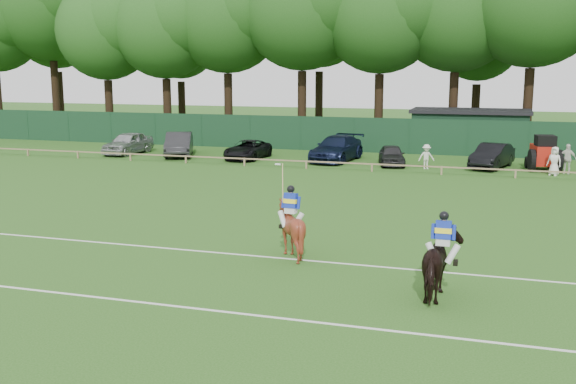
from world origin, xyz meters
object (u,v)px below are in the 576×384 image
at_px(spectator_right, 554,161).
at_px(horse_dark, 442,265).
at_px(sedan_navy, 337,148).
at_px(spectator_left, 426,157).
at_px(suv_black, 248,150).
at_px(estate_black, 492,156).
at_px(sedan_grey, 179,144).
at_px(utility_shed, 470,130).
at_px(spectator_mid, 567,159).
at_px(tractor, 544,154).
at_px(horse_chestnut, 291,229).
at_px(sedan_silver, 128,143).
at_px(hatch_grey, 392,155).

bearing_deg(spectator_right, horse_dark, -74.90).
xyz_separation_m(sedan_navy, spectator_left, (5.99, -1.93, -0.07)).
bearing_deg(suv_black, estate_black, 3.90).
bearing_deg(sedan_grey, utility_shed, 2.45).
height_order(spectator_mid, spectator_right, spectator_mid).
bearing_deg(utility_shed, horse_dark, -88.79).
distance_m(sedan_grey, tractor, 23.63).
bearing_deg(horse_dark, spectator_right, -101.12).
distance_m(horse_chestnut, sedan_silver, 28.69).
bearing_deg(spectator_right, sedan_silver, -157.05).
bearing_deg(estate_black, spectator_left, -140.87).
bearing_deg(spectator_mid, spectator_left, -161.66).
relative_size(estate_black, tractor, 1.63).
bearing_deg(spectator_right, utility_shed, 142.02).
distance_m(horse_dark, sedan_grey, 31.43).
bearing_deg(horse_dark, sedan_navy, -71.20).
height_order(suv_black, tractor, tractor).
bearing_deg(sedan_grey, tractor, -21.97).
bearing_deg(spectator_left, spectator_right, -23.87).
bearing_deg(suv_black, spectator_mid, 0.40).
xyz_separation_m(estate_black, spectator_left, (-3.77, -1.59, 0.00)).
distance_m(horse_dark, utility_shed, 33.33).
bearing_deg(hatch_grey, utility_shed, 51.15).
bearing_deg(horse_dark, spectator_left, -83.53).
bearing_deg(hatch_grey, sedan_silver, 166.59).
height_order(horse_dark, spectator_right, horse_dark).
bearing_deg(hatch_grey, horse_dark, -91.56).
xyz_separation_m(horse_chestnut, sedan_silver, (-18.71, 21.75, -0.12)).
height_order(horse_dark, estate_black, horse_dark).
bearing_deg(utility_shed, spectator_mid, -58.25).
bearing_deg(spectator_left, sedan_silver, 156.62).
distance_m(horse_dark, sedan_silver, 34.00).
distance_m(horse_dark, tractor, 24.99).
height_order(sedan_silver, spectator_mid, spectator_mid).
bearing_deg(hatch_grey, suv_black, 166.33).
height_order(suv_black, spectator_left, spectator_left).
height_order(sedan_grey, spectator_mid, spectator_mid).
bearing_deg(estate_black, sedan_navy, -165.70).
xyz_separation_m(hatch_grey, utility_shed, (4.31, 8.98, 0.90)).
bearing_deg(estate_black, spectator_right, -14.20).
xyz_separation_m(sedan_navy, spectator_mid, (13.90, -1.40, 0.05)).
relative_size(suv_black, tractor, 1.62).
xyz_separation_m(horse_dark, sedan_silver, (-23.68, 24.40, -0.13)).
distance_m(horse_chestnut, suv_black, 23.82).
bearing_deg(sedan_silver, spectator_mid, 2.20).
xyz_separation_m(horse_dark, suv_black, (-14.65, 24.41, -0.29)).
height_order(sedan_silver, hatch_grey, sedan_silver).
relative_size(sedan_silver, hatch_grey, 1.23).
height_order(sedan_navy, spectator_right, spectator_right).
relative_size(suv_black, utility_shed, 0.53).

